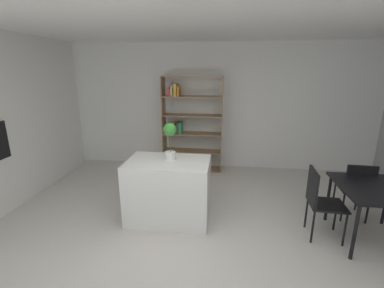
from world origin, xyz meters
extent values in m
plane|color=beige|center=(0.00, 0.00, 0.00)|extent=(10.27, 10.27, 0.00)
cube|color=white|center=(0.00, 0.00, 2.82)|extent=(7.45, 6.35, 0.06)
cube|color=white|center=(0.00, 3.14, 1.40)|extent=(7.45, 0.06, 2.79)
cube|color=white|center=(-0.43, 0.69, 0.46)|extent=(1.22, 0.79, 0.93)
cylinder|color=white|center=(-0.41, 0.78, 0.98)|extent=(0.16, 0.16, 0.11)
cylinder|color=#476633|center=(-0.41, 0.78, 1.17)|extent=(0.01, 0.01, 0.27)
sphere|color=#368932|center=(-0.41, 0.78, 1.37)|extent=(0.19, 0.19, 0.19)
cube|color=#997551|center=(-0.98, 2.82, 1.04)|extent=(0.02, 0.37, 2.08)
cube|color=#997551|center=(0.31, 2.82, 1.04)|extent=(0.02, 0.37, 2.08)
cube|color=#997551|center=(-0.34, 2.82, 2.07)|extent=(1.32, 0.37, 0.02)
cube|color=#997551|center=(-0.34, 2.82, 0.01)|extent=(1.32, 0.37, 0.02)
cube|color=#997551|center=(-0.34, 2.82, 0.43)|extent=(1.27, 0.37, 0.02)
cube|color=#997551|center=(-0.34, 2.82, 0.84)|extent=(1.27, 0.37, 0.02)
cube|color=#997551|center=(-0.34, 2.82, 1.25)|extent=(1.27, 0.37, 0.02)
cube|color=#997551|center=(-0.34, 2.82, 1.65)|extent=(1.27, 0.37, 0.02)
cube|color=#2D6BAD|center=(-0.80, 2.82, 0.92)|extent=(0.04, 0.31, 0.14)
cube|color=orange|center=(-0.74, 2.82, 0.97)|extent=(0.06, 0.31, 0.24)
cube|color=#38383D|center=(-0.66, 2.82, 0.97)|extent=(0.05, 0.31, 0.24)
cube|color=#338E4C|center=(-0.60, 2.82, 0.97)|extent=(0.06, 0.31, 0.25)
cube|color=red|center=(-0.82, 2.82, 1.75)|extent=(0.06, 0.31, 0.17)
cube|color=silver|center=(-0.77, 2.82, 1.76)|extent=(0.03, 0.31, 0.19)
cube|color=gold|center=(-0.69, 2.82, 1.79)|extent=(0.06, 0.31, 0.26)
cube|color=orange|center=(-0.63, 2.82, 1.76)|extent=(0.04, 0.31, 0.20)
cube|color=black|center=(2.35, 0.49, 0.74)|extent=(0.92, 1.00, 0.03)
cylinder|color=black|center=(1.95, 0.05, 0.36)|extent=(0.04, 0.04, 0.73)
cylinder|color=black|center=(1.95, 0.92, 0.36)|extent=(0.04, 0.04, 0.73)
cube|color=black|center=(2.35, 1.10, 0.47)|extent=(0.43, 0.48, 0.03)
cube|color=black|center=(2.34, 0.89, 0.70)|extent=(0.41, 0.05, 0.43)
cylinder|color=black|center=(2.53, 1.29, 0.23)|extent=(0.03, 0.03, 0.46)
cylinder|color=black|center=(2.19, 1.31, 0.23)|extent=(0.03, 0.03, 0.46)
cylinder|color=black|center=(2.51, 0.90, 0.23)|extent=(0.03, 0.03, 0.46)
cylinder|color=black|center=(2.17, 0.91, 0.23)|extent=(0.03, 0.03, 0.46)
cube|color=black|center=(1.77, 0.49, 0.48)|extent=(0.47, 0.44, 0.03)
cube|color=black|center=(1.56, 0.50, 0.72)|extent=(0.05, 0.42, 0.47)
cylinder|color=black|center=(1.96, 0.30, 0.23)|extent=(0.03, 0.03, 0.47)
cylinder|color=black|center=(1.97, 0.66, 0.23)|extent=(0.03, 0.03, 0.47)
cylinder|color=black|center=(1.57, 0.31, 0.23)|extent=(0.03, 0.03, 0.47)
cylinder|color=black|center=(1.58, 0.68, 0.23)|extent=(0.03, 0.03, 0.47)
camera|label=1|loc=(0.40, -2.91, 2.21)|focal=24.92mm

